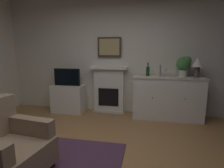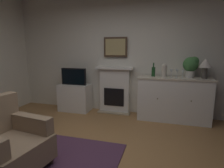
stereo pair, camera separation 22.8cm
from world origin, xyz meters
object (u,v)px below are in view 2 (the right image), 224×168
(wine_glass_left, at_px, (171,71))
(vase_decorative, at_px, (164,71))
(fireplace_unit, at_px, (115,90))
(armchair, at_px, (5,143))
(wine_glass_right, at_px, (183,72))
(wine_glass_center, at_px, (177,72))
(sideboard_cabinet, at_px, (173,99))
(wine_bottle, at_px, (153,71))
(table_lamp, at_px, (205,64))
(framed_picture, at_px, (115,47))
(tv_set, at_px, (74,77))
(potted_plant_small, at_px, (191,65))
(tv_cabinet, at_px, (75,98))

(wine_glass_left, bearing_deg, vase_decorative, -161.49)
(fireplace_unit, relative_size, armchair, 1.20)
(wine_glass_left, relative_size, wine_glass_right, 1.00)
(wine_glass_center, distance_m, wine_glass_right, 0.12)
(sideboard_cabinet, relative_size, wine_glass_right, 9.03)
(wine_bottle, relative_size, vase_decorative, 1.03)
(table_lamp, distance_m, wine_glass_right, 0.44)
(fireplace_unit, height_order, framed_picture, framed_picture)
(wine_glass_left, relative_size, tv_set, 0.27)
(potted_plant_small, relative_size, armchair, 0.47)
(table_lamp, bearing_deg, sideboard_cabinet, -180.00)
(fireplace_unit, height_order, table_lamp, table_lamp)
(table_lamp, xyz_separation_m, potted_plant_small, (-0.25, 0.05, -0.02))
(framed_picture, height_order, tv_set, framed_picture)
(framed_picture, height_order, armchair, framed_picture)
(wine_glass_right, relative_size, potted_plant_small, 0.38)
(wine_glass_left, bearing_deg, sideboard_cabinet, 0.89)
(wine_bottle, distance_m, armchair, 2.93)
(wine_glass_right, height_order, potted_plant_small, potted_plant_small)
(fireplace_unit, bearing_deg, potted_plant_small, -4.62)
(table_lamp, bearing_deg, fireplace_unit, 174.63)
(sideboard_cabinet, height_order, wine_glass_right, wine_glass_right)
(framed_picture, relative_size, wine_bottle, 1.90)
(armchair, bearing_deg, tv_cabinet, 96.26)
(wine_glass_right, relative_size, armchair, 0.18)
(fireplace_unit, distance_m, table_lamp, 2.01)
(fireplace_unit, distance_m, sideboard_cabinet, 1.34)
(fireplace_unit, bearing_deg, wine_glass_right, -8.84)
(sideboard_cabinet, distance_m, table_lamp, 0.93)
(table_lamp, xyz_separation_m, tv_cabinet, (-2.86, 0.01, -0.88))
(sideboard_cabinet, bearing_deg, fireplace_unit, 172.41)
(wine_glass_right, relative_size, tv_cabinet, 0.22)
(fireplace_unit, height_order, wine_glass_center, fireplace_unit)
(sideboard_cabinet, bearing_deg, wine_glass_left, -179.11)
(fireplace_unit, distance_m, wine_glass_center, 1.47)
(sideboard_cabinet, xyz_separation_m, tv_cabinet, (-2.30, 0.02, -0.14))
(wine_glass_center, height_order, vase_decorative, vase_decorative)
(wine_glass_right, bearing_deg, sideboard_cabinet, 160.39)
(framed_picture, relative_size, armchair, 0.60)
(tv_cabinet, bearing_deg, wine_glass_left, -0.41)
(table_lamp, height_order, potted_plant_small, potted_plant_small)
(potted_plant_small, bearing_deg, wine_glass_center, -168.52)
(tv_cabinet, bearing_deg, wine_glass_right, -1.57)
(fireplace_unit, xyz_separation_m, sideboard_cabinet, (1.33, -0.18, -0.08))
(framed_picture, height_order, wine_glass_right, framed_picture)
(sideboard_cabinet, distance_m, wine_bottle, 0.72)
(table_lamp, height_order, wine_glass_center, table_lamp)
(sideboard_cabinet, bearing_deg, wine_glass_right, -19.61)
(fireplace_unit, xyz_separation_m, wine_bottle, (0.89, -0.16, 0.49))
(framed_picture, xyz_separation_m, armchair, (-0.72, -2.56, -1.17))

